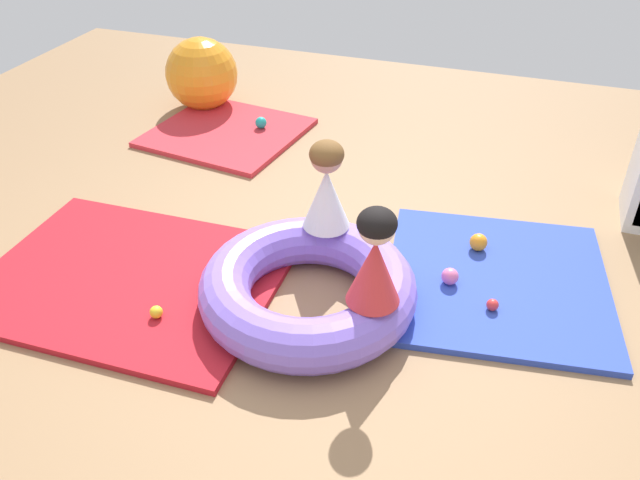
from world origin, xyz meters
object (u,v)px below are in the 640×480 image
(play_ball_red, at_px, (493,305))
(play_ball_yellow, at_px, (156,312))
(play_ball_orange, at_px, (478,242))
(play_ball_green, at_px, (209,101))
(play_ball_pink, at_px, (450,276))
(play_ball_teal, at_px, (261,123))
(child_in_white, at_px, (326,186))
(inflatable_cushion, at_px, (308,288))
(child_in_red, at_px, (375,258))
(exercise_ball_large, at_px, (202,74))

(play_ball_red, distance_m, play_ball_yellow, 1.77)
(play_ball_orange, height_order, play_ball_green, play_ball_orange)
(play_ball_pink, bearing_deg, play_ball_green, 143.03)
(play_ball_orange, bearing_deg, play_ball_teal, 148.82)
(play_ball_orange, relative_size, play_ball_teal, 1.13)
(play_ball_orange, relative_size, play_ball_yellow, 1.54)
(child_in_white, height_order, play_ball_orange, child_in_white)
(play_ball_red, height_order, play_ball_teal, play_ball_teal)
(play_ball_teal, bearing_deg, play_ball_pink, -40.44)
(child_in_white, xyz_separation_m, play_ball_teal, (-1.07, 1.53, -0.44))
(child_in_white, relative_size, play_ball_green, 7.45)
(play_ball_yellow, bearing_deg, inflatable_cushion, 27.55)
(play_ball_red, bearing_deg, inflatable_cushion, -164.69)
(inflatable_cushion, bearing_deg, play_ball_pink, 30.57)
(child_in_red, height_order, exercise_ball_large, child_in_red)
(child_in_red, height_order, child_in_white, child_in_white)
(inflatable_cushion, height_order, exercise_ball_large, exercise_ball_large)
(child_in_red, xyz_separation_m, play_ball_teal, (-1.49, 2.08, -0.44))
(child_in_white, relative_size, play_ball_teal, 5.61)
(child_in_red, relative_size, play_ball_yellow, 7.55)
(play_ball_orange, relative_size, play_ball_green, 1.50)
(inflatable_cushion, xyz_separation_m, exercise_ball_large, (-1.77, 2.24, 0.17))
(inflatable_cushion, height_order, play_ball_teal, inflatable_cushion)
(play_ball_green, height_order, play_ball_yellow, play_ball_green)
(inflatable_cushion, bearing_deg, play_ball_teal, 119.60)
(play_ball_orange, distance_m, play_ball_teal, 2.22)
(play_ball_pink, height_order, play_ball_green, play_ball_pink)
(play_ball_pink, relative_size, play_ball_teal, 1.03)
(play_ball_pink, bearing_deg, child_in_red, -119.14)
(play_ball_yellow, xyz_separation_m, exercise_ball_large, (-1.06, 2.61, 0.23))
(inflatable_cushion, height_order, play_ball_orange, inflatable_cushion)
(inflatable_cushion, distance_m, child_in_red, 0.57)
(child_in_white, relative_size, play_ball_orange, 4.96)
(inflatable_cushion, bearing_deg, child_in_white, 94.77)
(inflatable_cushion, xyz_separation_m, play_ball_teal, (-1.10, 1.94, -0.05))
(play_ball_red, xyz_separation_m, play_ball_pink, (-0.25, 0.15, 0.02))
(play_ball_green, bearing_deg, exercise_ball_large, 156.84)
(child_in_red, xyz_separation_m, play_ball_red, (0.56, 0.40, -0.45))
(play_ball_red, height_order, play_ball_pink, play_ball_pink)
(play_ball_yellow, distance_m, exercise_ball_large, 2.83)
(play_ball_pink, bearing_deg, play_ball_yellow, -150.94)
(child_in_white, height_order, play_ball_green, child_in_white)
(play_ball_pink, bearing_deg, exercise_ball_large, 143.31)
(inflatable_cushion, bearing_deg, play_ball_green, 127.67)
(play_ball_orange, distance_m, play_ball_green, 2.89)
(play_ball_green, height_order, exercise_ball_large, exercise_ball_large)
(inflatable_cushion, bearing_deg, child_in_red, -20.06)
(play_ball_pink, distance_m, play_ball_teal, 2.35)
(play_ball_pink, distance_m, exercise_ball_large, 3.08)
(play_ball_pink, relative_size, play_ball_yellow, 1.41)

